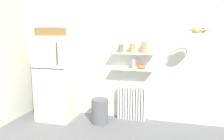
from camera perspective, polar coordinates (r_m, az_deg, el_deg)
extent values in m
cube|color=silver|center=(4.27, 4.87, 4.12)|extent=(7.04, 0.10, 2.60)
cube|color=silver|center=(4.44, -14.38, -1.99)|extent=(0.68, 0.70, 1.67)
cube|color=#262628|center=(4.10, -16.92, 0.34)|extent=(0.67, 0.01, 0.01)
cylinder|color=#4C4C51|center=(3.94, -14.54, 4.20)|extent=(0.02, 0.02, 0.40)
cube|color=olive|center=(4.41, -16.04, 9.79)|extent=(0.41, 0.49, 0.15)
cube|color=white|center=(4.38, 1.91, -8.64)|extent=(0.04, 0.12, 0.67)
cube|color=white|center=(4.37, 2.58, -8.69)|extent=(0.04, 0.12, 0.67)
cube|color=white|center=(4.36, 3.26, -8.74)|extent=(0.04, 0.12, 0.67)
cube|color=white|center=(4.35, 3.94, -8.79)|extent=(0.04, 0.12, 0.67)
cube|color=white|center=(4.34, 4.63, -8.84)|extent=(0.04, 0.12, 0.67)
cube|color=white|center=(4.33, 5.31, -8.88)|extent=(0.04, 0.12, 0.67)
cube|color=white|center=(4.32, 6.00, -8.93)|extent=(0.04, 0.12, 0.67)
cube|color=white|center=(4.31, 6.70, -8.97)|extent=(0.04, 0.12, 0.67)
cube|color=white|center=(4.31, 7.39, -9.02)|extent=(0.04, 0.12, 0.67)
cube|color=white|center=(4.30, 8.09, -9.06)|extent=(0.04, 0.12, 0.67)
cube|color=white|center=(4.29, 8.79, -9.10)|extent=(0.04, 0.12, 0.67)
cube|color=white|center=(4.13, 5.39, 0.20)|extent=(0.82, 0.22, 0.02)
cube|color=white|center=(4.10, 5.46, 4.44)|extent=(0.82, 0.22, 0.02)
cylinder|color=#5B7F4C|center=(4.13, 2.38, 5.70)|extent=(0.09, 0.09, 0.15)
cylinder|color=gray|center=(4.13, 2.38, 6.84)|extent=(0.09, 0.09, 0.02)
cylinder|color=tan|center=(4.09, 5.48, 5.72)|extent=(0.10, 0.10, 0.16)
cylinder|color=gray|center=(4.08, 5.50, 6.96)|extent=(0.10, 0.10, 0.02)
cylinder|color=tan|center=(4.06, 8.64, 5.88)|extent=(0.11, 0.11, 0.19)
cylinder|color=gray|center=(4.05, 8.67, 7.39)|extent=(0.10, 0.10, 0.02)
cylinder|color=#B2ADA8|center=(4.11, 5.77, 1.84)|extent=(0.07, 0.07, 0.22)
ellipsoid|color=orange|center=(4.10, 7.93, 0.75)|extent=(0.16, 0.16, 0.07)
cylinder|color=slate|center=(4.19, -3.27, -10.92)|extent=(0.32, 0.32, 0.47)
torus|color=#B2B2B7|center=(3.73, 22.28, 9.80)|extent=(0.32, 0.32, 0.01)
cylinder|color=#A8A8AD|center=(3.73, 22.24, 9.19)|extent=(0.26, 0.26, 0.01)
sphere|color=red|center=(3.75, 23.24, 9.78)|extent=(0.07, 0.07, 0.07)
sphere|color=gold|center=(3.70, 21.13, 9.99)|extent=(0.08, 0.08, 0.08)
ellipsoid|color=yellow|center=(3.71, 22.92, 9.69)|extent=(0.18, 0.08, 0.09)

